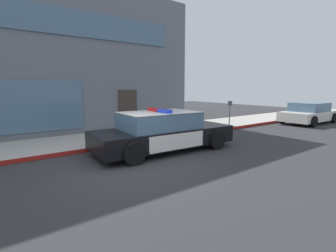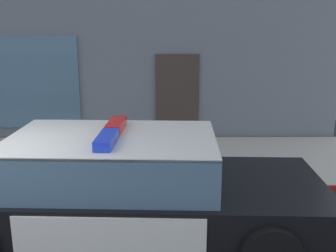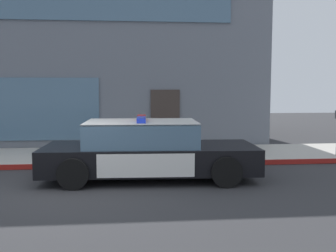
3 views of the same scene
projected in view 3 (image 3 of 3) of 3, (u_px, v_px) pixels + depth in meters
The scene contains 6 objects.
ground at pixel (63, 190), 8.34m from camera, with size 48.00×48.00×0.00m, color #303033.
sidewalk at pixel (83, 156), 11.94m from camera, with size 48.00×2.89×0.15m, color #B2ADA3.
curb_red_paint at pixel (77, 166), 10.50m from camera, with size 28.80×0.04×0.14m, color maroon.
storefront_building at pixel (27, 59), 17.00m from camera, with size 18.80×8.59×6.85m.
police_cruiser at pixel (148, 150), 9.33m from camera, with size 5.07×2.28×1.49m.
fire_hydrant at pixel (178, 145), 11.44m from camera, with size 0.34×0.39×0.73m.
Camera 3 is at (1.42, -8.35, 2.17)m, focal length 41.85 mm.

